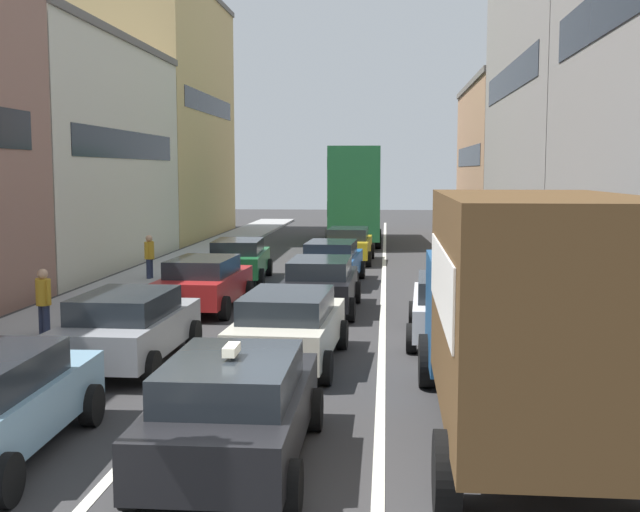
{
  "coord_description": "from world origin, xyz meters",
  "views": [
    {
      "loc": [
        1.77,
        -8.93,
        3.88
      ],
      "look_at": [
        0.0,
        12.0,
        1.6
      ],
      "focal_mm": 44.11,
      "sensor_mm": 36.0,
      "label": 1
    }
  ],
  "objects": [
    {
      "name": "lane_stripe_left",
      "position": [
        -1.7,
        20.0,
        0.01
      ],
      "size": [
        0.16,
        60.0,
        0.01
      ],
      "primitive_type": "cube",
      "color": "silver",
      "rests_on": "ground"
    },
    {
      "name": "wagon_left_lane_second",
      "position": [
        -3.35,
        6.13,
        0.8
      ],
      "size": [
        2.13,
        4.33,
        1.49
      ],
      "rotation": [
        0.0,
        0.0,
        1.55
      ],
      "color": "gray",
      "rests_on": "ground"
    },
    {
      "name": "building_row_right",
      "position": [
        9.9,
        20.06,
        6.24
      ],
      "size": [
        7.2,
        43.9,
        13.65
      ],
      "rotation": [
        0.0,
        0.0,
        -1.57
      ],
      "color": "#9E7556",
      "rests_on": "ground"
    },
    {
      "name": "sedan_centre_lane_second",
      "position": [
        -0.16,
        6.43,
        0.8
      ],
      "size": [
        2.23,
        4.38,
        1.49
      ],
      "rotation": [
        0.0,
        0.0,
        1.52
      ],
      "color": "beige",
      "rests_on": "ground"
    },
    {
      "name": "pedestrian_near_kerb",
      "position": [
        -6.04,
        8.23,
        0.95
      ],
      "size": [
        0.46,
        0.35,
        1.66
      ],
      "rotation": [
        0.0,
        0.0,
        4.1
      ],
      "color": "#262D47",
      "rests_on": "ground"
    },
    {
      "name": "hatchback_centre_lane_third",
      "position": [
        -0.02,
        12.45,
        0.8
      ],
      "size": [
        2.12,
        4.33,
        1.49
      ],
      "rotation": [
        0.0,
        0.0,
        1.56
      ],
      "color": "black",
      "rests_on": "ground"
    },
    {
      "name": "building_row_left",
      "position": [
        -12.0,
        24.16,
        5.75
      ],
      "size": [
        7.2,
        43.9,
        14.3
      ],
      "rotation": [
        0.0,
        0.0,
        1.57
      ],
      "color": "#936B5B",
      "rests_on": "ground"
    },
    {
      "name": "ground_plane",
      "position": [
        0.0,
        0.0,
        0.0
      ],
      "size": [
        140.0,
        140.0,
        0.0
      ],
      "primitive_type": "plane",
      "color": "#323131"
    },
    {
      "name": "pedestrian_mid_sidewalk",
      "position": [
        -6.47,
        17.73,
        0.95
      ],
      "size": [
        0.34,
        0.54,
        1.66
      ],
      "rotation": [
        0.0,
        0.0,
        6.16
      ],
      "color": "#262D47",
      "rests_on": "ground"
    },
    {
      "name": "sedan_left_lane_fourth",
      "position": [
        -3.4,
        18.18,
        0.8
      ],
      "size": [
        2.25,
        4.39,
        1.49
      ],
      "rotation": [
        0.0,
        0.0,
        1.63
      ],
      "color": "#19592D",
      "rests_on": "ground"
    },
    {
      "name": "sedan_right_lane_behind_truck",
      "position": [
        3.31,
        9.04,
        0.8
      ],
      "size": [
        2.23,
        4.38,
        1.49
      ],
      "rotation": [
        0.0,
        0.0,
        1.52
      ],
      "color": "silver",
      "rests_on": "ground"
    },
    {
      "name": "removalist_box_truck",
      "position": [
        3.7,
        2.05,
        1.97
      ],
      "size": [
        2.76,
        7.73,
        3.58
      ],
      "rotation": [
        0.0,
        0.0,
        1.56
      ],
      "color": "navy",
      "rests_on": "ground"
    },
    {
      "name": "sedan_left_lane_third",
      "position": [
        -3.27,
        12.4,
        0.8
      ],
      "size": [
        2.2,
        4.37,
        1.49
      ],
      "rotation": [
        0.0,
        0.0,
        1.53
      ],
      "color": "#A51E1E",
      "rests_on": "ground"
    },
    {
      "name": "sidewalk_left",
      "position": [
        -6.7,
        20.0,
        0.07
      ],
      "size": [
        2.6,
        64.0,
        0.14
      ],
      "primitive_type": "cube",
      "color": "#999999",
      "rests_on": "ground"
    },
    {
      "name": "lane_stripe_right",
      "position": [
        1.7,
        20.0,
        0.01
      ],
      "size": [
        0.16,
        60.0,
        0.01
      ],
      "primitive_type": "cube",
      "color": "silver",
      "rests_on": "ground"
    },
    {
      "name": "taxi_centre_lane_front",
      "position": [
        -0.19,
        0.95,
        0.8
      ],
      "size": [
        2.06,
        4.3,
        1.66
      ],
      "rotation": [
        0.0,
        0.0,
        1.57
      ],
      "color": "black",
      "rests_on": "ground"
    },
    {
      "name": "bus_mid_queue_primary",
      "position": [
        -0.04,
        33.41,
        2.83
      ],
      "size": [
        3.2,
        10.61,
        5.06
      ],
      "rotation": [
        0.0,
        0.0,
        1.62
      ],
      "color": "#1E6033",
      "rests_on": "ground"
    },
    {
      "name": "coupe_centre_lane_fourth",
      "position": [
        -0.08,
        17.78,
        0.8
      ],
      "size": [
        2.22,
        4.38,
        1.49
      ],
      "rotation": [
        0.0,
        0.0,
        1.53
      ],
      "color": "#194C8C",
      "rests_on": "ground"
    },
    {
      "name": "sedan_centre_lane_fifth",
      "position": [
        0.19,
        24.21,
        0.8
      ],
      "size": [
        2.15,
        4.34,
        1.49
      ],
      "rotation": [
        0.0,
        0.0,
        1.55
      ],
      "color": "#B29319",
      "rests_on": "ground"
    }
  ]
}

